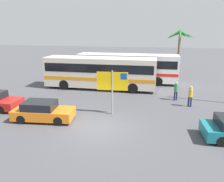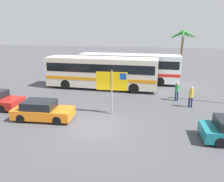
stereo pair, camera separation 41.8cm
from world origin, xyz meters
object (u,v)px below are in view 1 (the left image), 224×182
object	(u,v)px
bus_front_coach	(100,71)
pedestrian_by_bus	(176,90)
bus_rear_coach	(127,67)
ferry_sign	(113,83)
pedestrian_crossing_lot	(190,95)
car_orange	(43,111)

from	to	relation	value
bus_front_coach	pedestrian_by_bus	world-z (taller)	bus_front_coach
bus_front_coach	bus_rear_coach	size ratio (longest dim) A/B	1.00
ferry_sign	pedestrian_by_bus	xyz separation A→B (m)	(4.70, 4.17, -1.37)
pedestrian_by_bus	pedestrian_crossing_lot	xyz separation A→B (m)	(0.98, -1.44, 0.04)
bus_front_coach	ferry_sign	distance (m)	7.20
pedestrian_crossing_lot	pedestrian_by_bus	bearing A→B (deg)	-137.30
bus_front_coach	bus_rear_coach	xyz separation A→B (m)	(2.35, 3.27, 0.00)
bus_rear_coach	pedestrian_by_bus	distance (m)	7.66
ferry_sign	car_orange	xyz separation A→B (m)	(-4.44, -1.99, -1.69)
ferry_sign	bus_rear_coach	bearing A→B (deg)	88.08
bus_rear_coach	car_orange	world-z (taller)	bus_rear_coach
bus_front_coach	bus_rear_coach	bearing A→B (deg)	54.25
pedestrian_crossing_lot	car_orange	bearing A→B (deg)	-56.37
ferry_sign	pedestrian_crossing_lot	size ratio (longest dim) A/B	1.90
car_orange	pedestrian_by_bus	bearing A→B (deg)	28.96
bus_rear_coach	pedestrian_by_bus	bearing A→B (deg)	-49.52
bus_rear_coach	pedestrian_by_bus	world-z (taller)	bus_rear_coach
pedestrian_crossing_lot	bus_front_coach	bearing A→B (deg)	-106.98
bus_front_coach	ferry_sign	bearing A→B (deg)	-68.82
ferry_sign	pedestrian_by_bus	world-z (taller)	ferry_sign
car_orange	pedestrian_by_bus	world-z (taller)	pedestrian_by_bus
car_orange	pedestrian_by_bus	xyz separation A→B (m)	(9.13, 6.15, 0.32)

